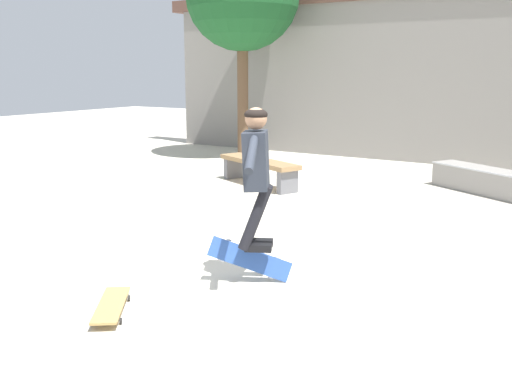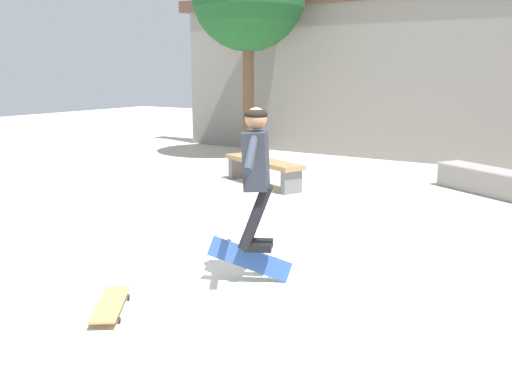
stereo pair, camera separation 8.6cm
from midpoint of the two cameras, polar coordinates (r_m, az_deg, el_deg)
ground_plane at (r=5.83m, az=-3.97°, el=-9.45°), size 40.00×40.00×0.00m
building_backdrop at (r=13.28m, az=18.82°, el=10.55°), size 14.55×0.52×5.25m
park_bench at (r=10.29m, az=0.95°, el=1.70°), size 1.94×1.17×0.47m
skate_ledge at (r=10.35m, az=22.83°, el=0.10°), size 2.02×1.46×0.43m
skater at (r=5.43m, az=0.47°, el=1.69°), size 0.63×1.18×1.38m
skateboard_flipping at (r=5.64m, az=-0.17°, el=-7.62°), size 0.70×0.51×0.47m
skateboard_resting at (r=5.18m, az=-13.89°, el=-11.66°), size 0.63×0.76×0.08m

